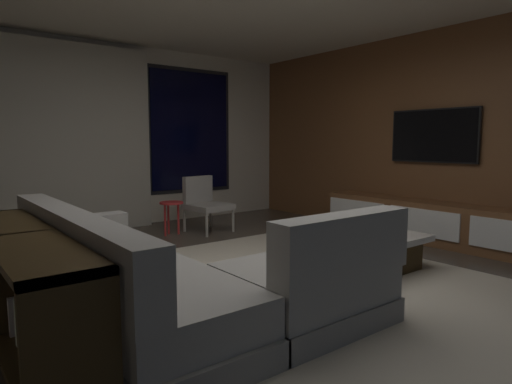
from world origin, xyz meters
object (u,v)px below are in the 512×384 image
Objects in this scene: side_stool at (171,208)px; console_table_behind_couch at (23,287)px; sectional_couch at (172,282)px; media_console at (436,224)px; accent_chair_near_window at (205,201)px; book_stack_on_coffee_table at (344,233)px; coffee_table at (350,250)px; mounted_tv at (433,136)px.

side_stool is 3.41m from console_table_behind_couch.
sectional_couch is 3.00m from side_stool.
media_console is (2.37, -2.51, -0.12)m from side_stool.
accent_chair_near_window reaches higher than media_console.
coffee_table is at bearing 16.60° from book_stack_on_coffee_table.
media_console is 4.66m from console_table_behind_couch.
book_stack_on_coffee_table is at bearing -78.66° from side_stool.
mounted_tv is 4.93m from console_table_behind_couch.
side_stool is at bearing 62.83° from sectional_couch.
media_console is (1.69, 0.04, 0.06)m from coffee_table.
book_stack_on_coffee_table is 2.57m from accent_chair_near_window.
media_console is (1.85, 0.09, -0.13)m from book_stack_on_coffee_table.
accent_chair_near_window is 0.25× the size of media_console.
side_stool is 0.39× the size of mounted_tv.
coffee_table is 2.98m from console_table_behind_couch.
coffee_table is at bearing -74.97° from side_stool.
coffee_table is (2.05, 0.11, -0.10)m from sectional_couch.
side_stool is at bearing 101.34° from book_stack_on_coffee_table.
side_stool reaches higher than coffee_table.
mounted_tv is (2.03, 0.29, 0.97)m from book_stack_on_coffee_table.
media_console is at bearing -46.63° from side_stool.
console_table_behind_couch reaches higher than book_stack_on_coffee_table.
coffee_table is 0.37× the size of media_console.
console_table_behind_couch is (-2.28, -2.54, 0.04)m from side_stool.
accent_chair_near_window is (-0.01, 2.57, 0.05)m from book_stack_on_coffee_table.
sectional_couch is 3.21× the size of accent_chair_near_window.
coffee_table is 2.65m from side_stool.
media_console is at bearing 2.83° from book_stack_on_coffee_table.
media_console reaches higher than book_stack_on_coffee_table.
media_console reaches higher than side_stool.
sectional_couch reaches higher than book_stack_on_coffee_table.
mounted_tv reaches higher than console_table_behind_couch.
sectional_couch reaches higher than media_console.
book_stack_on_coffee_table is 2.65m from side_stool.
console_table_behind_couch is (-2.97, 0.01, 0.23)m from coffee_table.
side_stool is at bearing 105.03° from coffee_table.
mounted_tv reaches higher than sectional_couch.
accent_chair_near_window reaches higher than console_table_behind_couch.
coffee_table is 1.49× the size of accent_chair_near_window.
accent_chair_near_window is 0.66× the size of mounted_tv.
mounted_tv is at bearing -42.17° from side_stool.
book_stack_on_coffee_table is (-0.16, -0.05, 0.20)m from coffee_table.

